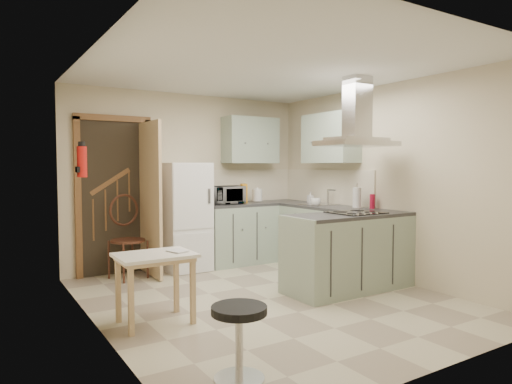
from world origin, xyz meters
TOP-DOWN VIEW (x-y plane):
  - floor at (0.00, 0.00)m, footprint 4.20×4.20m
  - ceiling at (0.00, 0.00)m, footprint 4.20×4.20m
  - back_wall at (0.00, 2.10)m, footprint 3.60×0.00m
  - left_wall at (-1.80, 0.00)m, footprint 0.00×4.20m
  - right_wall at (1.80, 0.00)m, footprint 0.00×4.20m
  - doorway at (-1.10, 2.07)m, footprint 1.10×0.12m
  - fridge at (-0.20, 1.80)m, footprint 0.60×0.60m
  - counter_back at (0.66, 1.80)m, footprint 1.08×0.60m
  - counter_right at (1.50, 1.12)m, footprint 0.60×1.95m
  - splashback at (0.96, 2.09)m, footprint 1.68×0.02m
  - wall_cabinet_back at (0.95, 1.93)m, footprint 0.85×0.35m
  - wall_cabinet_right at (1.62, 0.85)m, footprint 0.35×0.90m
  - peninsula at (1.02, -0.18)m, footprint 1.55×0.65m
  - hob at (1.12, -0.18)m, footprint 0.58×0.50m
  - extractor_hood at (1.12, -0.18)m, footprint 0.90×0.55m
  - sink at (1.50, 0.95)m, footprint 0.45×0.40m
  - fire_extinguisher at (-1.74, 0.90)m, footprint 0.10×0.10m
  - drop_leaf_table at (-1.31, -0.08)m, footprint 0.70×0.52m
  - bentwood_chair at (-1.03, 1.73)m, footprint 0.54×0.54m
  - stool at (-1.22, -1.46)m, footprint 0.44×0.44m
  - microwave at (0.45, 1.78)m, footprint 0.48×0.33m
  - kettle at (1.00, 1.80)m, footprint 0.19×0.19m
  - cereal_box at (0.79, 1.86)m, footprint 0.14×0.21m
  - soap_bottle at (1.63, 1.30)m, footprint 0.08×0.08m
  - paper_towel at (1.60, 0.28)m, footprint 0.12×0.12m
  - cup at (1.32, 0.79)m, footprint 0.16×0.16m
  - red_bottle at (1.71, 0.11)m, footprint 0.09×0.09m
  - book at (-1.17, -0.13)m, footprint 0.19×0.22m

SIDE VIEW (x-z plane):
  - floor at x=0.00m, z-range 0.00..0.00m
  - stool at x=-1.22m, z-range 0.00..0.51m
  - drop_leaf_table at x=-1.31m, z-range 0.00..0.65m
  - counter_back at x=0.66m, z-range 0.00..0.90m
  - counter_right at x=1.50m, z-range 0.00..0.90m
  - peninsula at x=1.02m, z-range 0.00..0.90m
  - bentwood_chair at x=-1.03m, z-range 0.00..0.99m
  - book at x=-1.17m, z-range 0.65..0.74m
  - fridge at x=-0.20m, z-range 0.00..1.50m
  - sink at x=1.50m, z-range 0.90..0.91m
  - hob at x=1.12m, z-range 0.90..0.91m
  - cup at x=1.32m, z-range 0.90..1.01m
  - soap_bottle at x=1.63m, z-range 0.90..1.07m
  - red_bottle at x=1.71m, z-range 0.90..1.09m
  - kettle at x=1.00m, z-range 0.90..1.12m
  - microwave at x=0.45m, z-range 0.90..1.16m
  - paper_towel at x=1.60m, z-range 0.90..1.18m
  - cereal_box at x=0.79m, z-range 0.90..1.19m
  - doorway at x=-1.10m, z-range 0.00..2.10m
  - splashback at x=0.96m, z-range 0.90..1.40m
  - back_wall at x=0.00m, z-range -0.55..3.05m
  - left_wall at x=-1.80m, z-range -0.85..3.35m
  - right_wall at x=1.80m, z-range -0.85..3.35m
  - fire_extinguisher at x=-1.74m, z-range 1.34..1.66m
  - extractor_hood at x=1.12m, z-range 1.67..1.77m
  - wall_cabinet_back at x=0.95m, z-range 1.50..2.20m
  - wall_cabinet_right at x=1.62m, z-range 1.50..2.20m
  - ceiling at x=0.00m, z-range 2.50..2.50m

